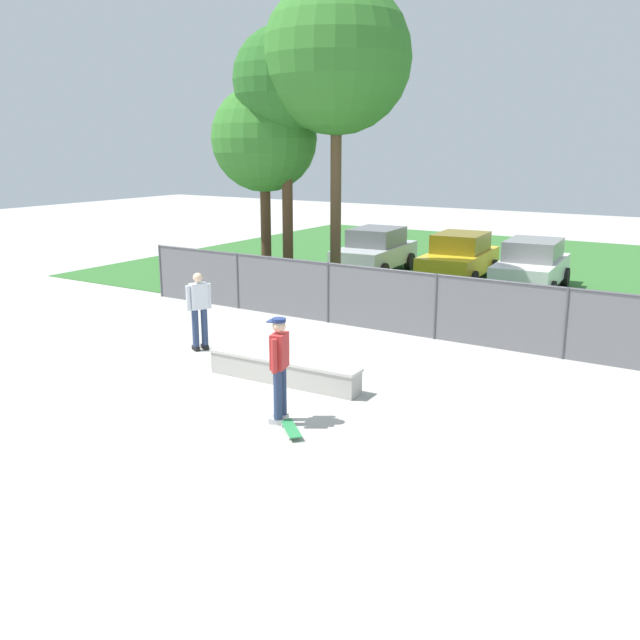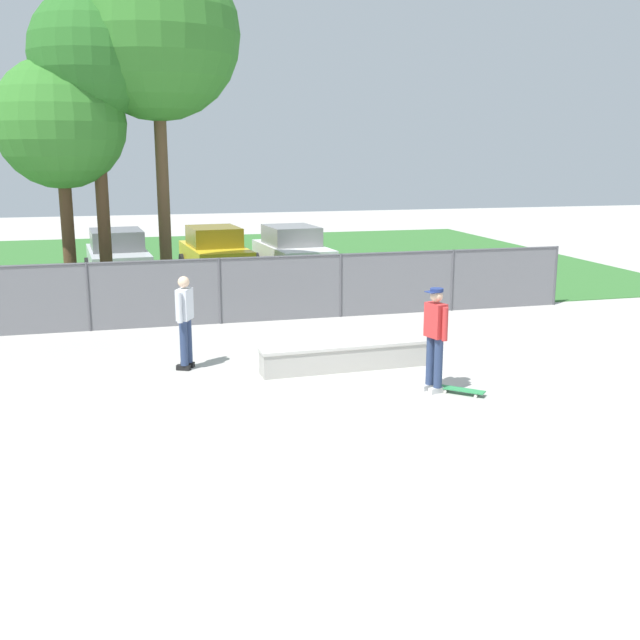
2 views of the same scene
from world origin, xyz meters
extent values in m
plane|color=#ADAAA3|center=(0.00, 0.00, 0.00)|extent=(80.00, 80.00, 0.00)
cube|color=#336B2D|center=(0.00, 15.58, 0.01)|extent=(27.36, 20.00, 0.02)
cube|color=#A8A59E|center=(0.27, 0.64, 0.23)|extent=(3.31, 0.57, 0.45)
cube|color=beige|center=(0.27, 0.64, 0.48)|extent=(3.36, 0.61, 0.06)
cube|color=beige|center=(1.39, -1.15, 0.05)|extent=(0.28, 0.18, 0.10)
cube|color=beige|center=(1.33, -0.93, 0.05)|extent=(0.28, 0.18, 0.10)
cylinder|color=navy|center=(1.42, -1.14, 0.54)|extent=(0.15, 0.15, 0.88)
cylinder|color=navy|center=(1.36, -0.93, 0.54)|extent=(0.15, 0.15, 0.88)
cube|color=red|center=(1.39, -1.03, 1.28)|extent=(0.31, 0.43, 0.60)
cylinder|color=red|center=(1.46, -1.27, 1.26)|extent=(0.10, 0.10, 0.58)
cylinder|color=red|center=(1.32, -0.79, 1.26)|extent=(0.10, 0.10, 0.58)
sphere|color=beige|center=(1.39, -1.03, 1.71)|extent=(0.22, 0.22, 0.22)
cylinder|color=navy|center=(1.39, -1.03, 1.81)|extent=(0.23, 0.23, 0.06)
cube|color=navy|center=(1.27, -1.07, 1.78)|extent=(0.17, 0.22, 0.02)
cube|color=#2D8C4C|center=(1.80, -1.31, 0.08)|extent=(0.72, 0.69, 0.02)
cube|color=#B2B2B7|center=(1.60, -1.13, 0.06)|extent=(0.14, 0.14, 0.02)
cube|color=#B2B2B7|center=(2.00, -1.50, 0.06)|extent=(0.14, 0.14, 0.02)
cylinder|color=silver|center=(1.66, -1.06, 0.03)|extent=(0.06, 0.06, 0.05)
cylinder|color=silver|center=(1.55, -1.19, 0.03)|extent=(0.06, 0.06, 0.05)
cylinder|color=silver|center=(2.06, -1.43, 0.03)|extent=(0.06, 0.06, 0.05)
cylinder|color=silver|center=(1.95, -1.56, 0.03)|extent=(0.06, 0.06, 0.05)
cylinder|color=#4C4C51|center=(-4.61, 5.28, 0.81)|extent=(0.07, 0.07, 1.63)
cylinder|color=#4C4C51|center=(-1.54, 5.28, 0.81)|extent=(0.07, 0.07, 1.63)
cylinder|color=#4C4C51|center=(1.54, 5.28, 0.81)|extent=(0.07, 0.07, 1.63)
cylinder|color=#4C4C51|center=(4.61, 5.28, 0.81)|extent=(0.07, 0.07, 1.63)
cylinder|color=#4C4C51|center=(7.68, 5.28, 0.81)|extent=(0.07, 0.07, 1.63)
cylinder|color=#4C4C51|center=(0.00, 5.28, 1.60)|extent=(15.36, 0.05, 0.05)
cube|color=slate|center=(0.00, 5.28, 0.81)|extent=(15.36, 0.01, 1.63)
cylinder|color=#513823|center=(-5.09, 7.34, 1.81)|extent=(0.32, 0.32, 3.62)
sphere|color=#337528|center=(-5.09, 7.34, 4.82)|extent=(3.21, 3.21, 3.21)
cylinder|color=#513823|center=(-4.20, 7.26, 2.64)|extent=(0.32, 0.32, 5.28)
sphere|color=#286623|center=(-4.20, 7.26, 6.45)|extent=(3.11, 3.11, 3.11)
cylinder|color=brown|center=(-2.66, 7.53, 2.71)|extent=(0.32, 0.32, 5.41)
sphere|color=#337528|center=(-2.66, 7.53, 7.00)|extent=(4.24, 4.24, 4.24)
cube|color=#B7BABF|center=(-3.94, 12.49, 0.67)|extent=(2.13, 4.33, 0.70)
cube|color=slate|center=(-3.95, 12.64, 1.34)|extent=(1.76, 2.22, 0.64)
cylinder|color=black|center=(-2.94, 11.27, 0.32)|extent=(0.27, 0.66, 0.64)
cylinder|color=black|center=(-4.74, 11.12, 0.32)|extent=(0.27, 0.66, 0.64)
cylinder|color=black|center=(-3.15, 13.86, 0.32)|extent=(0.27, 0.66, 0.64)
cylinder|color=black|center=(-4.94, 13.72, 0.32)|extent=(0.27, 0.66, 0.64)
cube|color=gold|center=(-0.74, 12.69, 0.67)|extent=(2.13, 4.33, 0.70)
cube|color=#776413|center=(-0.75, 12.84, 1.34)|extent=(1.76, 2.22, 0.64)
cylinder|color=black|center=(0.26, 11.46, 0.32)|extent=(0.27, 0.66, 0.64)
cylinder|color=black|center=(-1.53, 11.32, 0.32)|extent=(0.27, 0.66, 0.64)
cylinder|color=black|center=(0.05, 14.06, 0.32)|extent=(0.27, 0.66, 0.64)
cylinder|color=black|center=(-1.74, 13.91, 0.32)|extent=(0.27, 0.66, 0.64)
cube|color=silver|center=(1.88, 12.31, 0.67)|extent=(2.13, 4.33, 0.70)
cube|color=gray|center=(1.87, 12.46, 1.34)|extent=(1.76, 2.22, 0.64)
cylinder|color=black|center=(2.88, 11.09, 0.32)|extent=(0.27, 0.66, 0.64)
cylinder|color=black|center=(1.08, 10.95, 0.32)|extent=(0.27, 0.66, 0.64)
cylinder|color=black|center=(2.67, 13.68, 0.32)|extent=(0.27, 0.66, 0.64)
cylinder|color=black|center=(0.88, 13.54, 0.32)|extent=(0.27, 0.66, 0.64)
cube|color=black|center=(-2.76, 1.42, 0.05)|extent=(0.28, 0.22, 0.10)
cube|color=black|center=(-2.66, 1.61, 0.05)|extent=(0.28, 0.22, 0.10)
cylinder|color=navy|center=(-2.73, 1.40, 0.54)|extent=(0.15, 0.15, 0.88)
cylinder|color=navy|center=(-2.63, 1.60, 0.54)|extent=(0.15, 0.15, 0.88)
cube|color=silver|center=(-2.68, 1.50, 1.28)|extent=(0.37, 0.44, 0.60)
cylinder|color=silver|center=(-2.80, 1.28, 1.26)|extent=(0.10, 0.10, 0.58)
cylinder|color=silver|center=(-2.57, 1.72, 1.26)|extent=(0.10, 0.10, 0.58)
sphere|color=beige|center=(-2.68, 1.50, 1.71)|extent=(0.22, 0.22, 0.22)
camera|label=1|loc=(7.88, -10.03, 4.62)|focal=38.74mm
camera|label=2|loc=(-3.75, -12.68, 4.09)|focal=41.99mm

